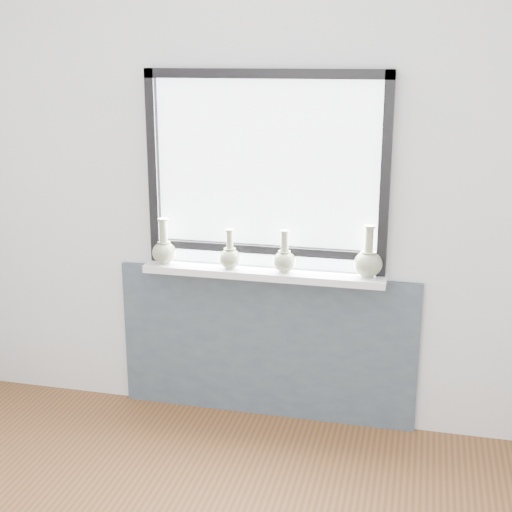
% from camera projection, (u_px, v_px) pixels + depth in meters
% --- Properties ---
extents(back_wall, '(3.60, 0.02, 2.60)m').
position_uv_depth(back_wall, '(267.00, 193.00, 3.83)').
color(back_wall, silver).
rests_on(back_wall, ground).
extents(apron_panel, '(1.70, 0.03, 0.86)m').
position_uv_depth(apron_panel, '(266.00, 345.00, 4.04)').
color(apron_panel, '#465662').
rests_on(apron_panel, ground).
extents(windowsill, '(1.32, 0.18, 0.04)m').
position_uv_depth(windowsill, '(263.00, 273.00, 3.85)').
color(windowsill, white).
rests_on(windowsill, apron_panel).
extents(window, '(1.30, 0.06, 1.05)m').
position_uv_depth(window, '(266.00, 168.00, 3.76)').
color(window, black).
rests_on(window, windowsill).
extents(vase_a, '(0.13, 0.13, 0.25)m').
position_uv_depth(vase_a, '(164.00, 250.00, 3.94)').
color(vase_a, gray).
rests_on(vase_a, windowsill).
extents(vase_b, '(0.12, 0.12, 0.22)m').
position_uv_depth(vase_b, '(230.00, 256.00, 3.85)').
color(vase_b, gray).
rests_on(vase_b, windowsill).
extents(vase_c, '(0.12, 0.12, 0.23)m').
position_uv_depth(vase_c, '(284.00, 259.00, 3.79)').
color(vase_c, gray).
rests_on(vase_c, windowsill).
extents(vase_d, '(0.15, 0.15, 0.27)m').
position_uv_depth(vase_d, '(368.00, 261.00, 3.70)').
color(vase_d, gray).
rests_on(vase_d, windowsill).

